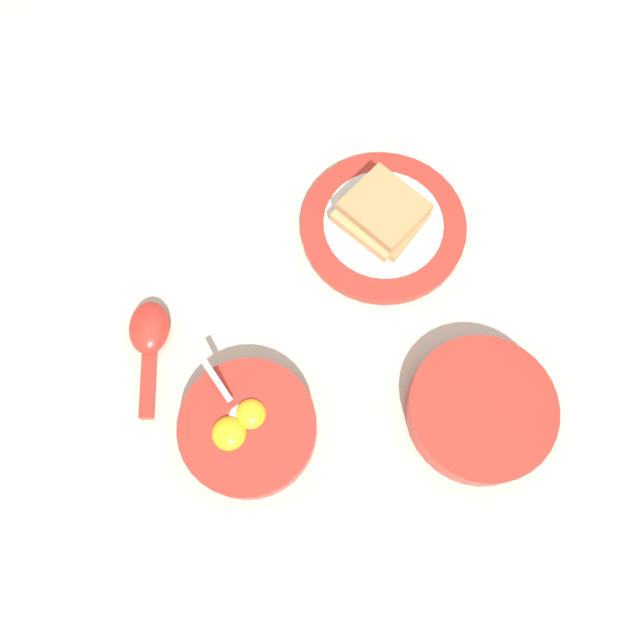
{
  "coord_description": "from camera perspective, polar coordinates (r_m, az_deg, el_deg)",
  "views": [
    {
      "loc": [
        0.25,
        0.1,
        0.75
      ],
      "look_at": [
        0.08,
        -0.08,
        0.02
      ],
      "focal_mm": 35.0,
      "sensor_mm": 36.0,
      "label": 1
    }
  ],
  "objects": [
    {
      "name": "soup_spoon",
      "position": [
        0.8,
        -15.36,
        -1.42
      ],
      "size": [
        0.12,
        0.13,
        0.03
      ],
      "color": "red",
      "rests_on": "ground_plane"
    },
    {
      "name": "egg_bowl",
      "position": [
        0.74,
        -6.62,
        -9.75
      ],
      "size": [
        0.16,
        0.16,
        0.07
      ],
      "color": "red",
      "rests_on": "ground_plane"
    },
    {
      "name": "toast_plate",
      "position": [
        0.84,
        5.78,
        8.55
      ],
      "size": [
        0.22,
        0.22,
        0.02
      ],
      "color": "red",
      "rests_on": "ground_plane"
    },
    {
      "name": "ground_plane",
      "position": [
        0.8,
        8.13,
        -1.18
      ],
      "size": [
        3.0,
        3.0,
        0.0
      ],
      "primitive_type": "plane",
      "color": "beige"
    },
    {
      "name": "toast_sandwich",
      "position": [
        0.82,
        5.74,
        9.65
      ],
      "size": [
        0.11,
        0.11,
        0.04
      ],
      "color": "tan",
      "rests_on": "toast_plate"
    },
    {
      "name": "congee_bowl",
      "position": [
        0.76,
        14.49,
        -7.92
      ],
      "size": [
        0.17,
        0.17,
        0.04
      ],
      "color": "red",
      "rests_on": "ground_plane"
    }
  ]
}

